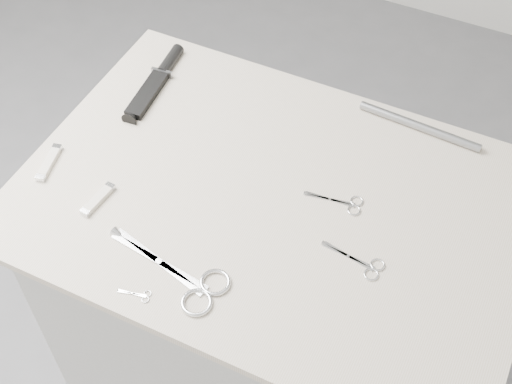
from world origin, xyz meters
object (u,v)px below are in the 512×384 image
at_px(embroidery_scissors_a, 363,264).
at_px(metal_rail, 419,126).
at_px(tiny_scissors, 139,295).
at_px(pocket_knife_a, 49,162).
at_px(large_shears, 189,281).
at_px(plinth, 270,318).
at_px(embroidery_scissors_b, 344,203).
at_px(pocket_knife_b, 98,199).
at_px(sheathed_knife, 158,78).

xyz_separation_m(embroidery_scissors_a, metal_rail, (-0.01, 0.38, 0.01)).
bearing_deg(tiny_scissors, pocket_knife_a, 137.92).
bearing_deg(large_shears, plinth, 87.69).
bearing_deg(embroidery_scissors_b, plinth, -166.68).
relative_size(pocket_knife_b, metal_rail, 0.33).
distance_m(plinth, tiny_scissors, 0.57).
distance_m(plinth, large_shears, 0.53).
bearing_deg(pocket_knife_a, pocket_knife_b, -117.64).
relative_size(embroidery_scissors_a, pocket_knife_a, 1.24).
height_order(embroidery_scissors_b, metal_rail, metal_rail).
relative_size(embroidery_scissors_b, sheathed_knife, 0.48).
xyz_separation_m(embroidery_scissors_b, pocket_knife_a, (-0.58, -0.17, 0.00)).
distance_m(large_shears, embroidery_scissors_a, 0.32).
distance_m(tiny_scissors, pocket_knife_a, 0.38).
bearing_deg(tiny_scissors, sheathed_knife, 104.71).
distance_m(tiny_scissors, pocket_knife_b, 0.24).
height_order(tiny_scissors, pocket_knife_b, pocket_knife_b).
bearing_deg(pocket_knife_b, pocket_knife_a, 81.13).
height_order(embroidery_scissors_a, pocket_knife_b, pocket_knife_b).
bearing_deg(plinth, metal_rail, 57.25).
bearing_deg(large_shears, sheathed_knife, 137.51).
height_order(sheathed_knife, pocket_knife_b, sheathed_knife).
distance_m(plinth, embroidery_scissors_b, 0.49).
height_order(embroidery_scissors_a, embroidery_scissors_b, same).
height_order(embroidery_scissors_b, pocket_knife_b, pocket_knife_b).
relative_size(embroidery_scissors_b, metal_rail, 0.43).
bearing_deg(large_shears, embroidery_scissors_b, 68.47).
height_order(large_shears, tiny_scissors, large_shears).
xyz_separation_m(plinth, pocket_knife_a, (-0.45, -0.12, 0.48)).
xyz_separation_m(large_shears, sheathed_knife, (-0.32, 0.44, 0.01)).
bearing_deg(sheathed_knife, pocket_knife_a, 162.12).
relative_size(large_shears, pocket_knife_a, 2.55).
relative_size(sheathed_knife, pocket_knife_a, 2.46).
relative_size(plinth, large_shears, 3.56).
distance_m(plinth, embroidery_scissors_a, 0.52).
relative_size(plinth, pocket_knife_b, 10.14).
distance_m(plinth, pocket_knife_b, 0.59).
bearing_deg(plinth, pocket_knife_b, -153.32).
xyz_separation_m(tiny_scissors, metal_rail, (0.32, 0.61, 0.01)).
relative_size(large_shears, embroidery_scissors_b, 2.17).
distance_m(plinth, pocket_knife_a, 0.67).
relative_size(pocket_knife_a, metal_rail, 0.37).
xyz_separation_m(plinth, tiny_scissors, (-0.12, -0.30, 0.47)).
distance_m(embroidery_scissors_b, metal_rail, 0.27).
bearing_deg(pocket_knife_b, sheathed_knife, 17.53).
relative_size(tiny_scissors, metal_rail, 0.23).
relative_size(large_shears, embroidery_scissors_a, 2.06).
relative_size(plinth, pocket_knife_a, 9.08).
distance_m(sheathed_knife, metal_rail, 0.59).
distance_m(large_shears, pocket_knife_b, 0.26).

